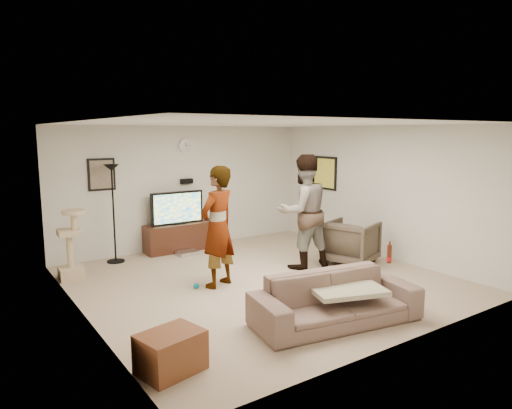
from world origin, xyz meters
TOP-DOWN VIEW (x-y plane):
  - floor at (0.00, 0.00)m, footprint 5.50×5.50m
  - ceiling at (0.00, 0.00)m, footprint 5.50×5.50m
  - wall_back at (0.00, 2.75)m, footprint 5.50×0.04m
  - wall_front at (0.00, -2.75)m, footprint 5.50×0.04m
  - wall_left at (-2.75, 0.00)m, footprint 0.04×5.50m
  - wall_right at (2.75, 0.00)m, footprint 0.04×5.50m
  - wall_clock at (0.00, 2.72)m, footprint 0.26×0.04m
  - wall_speaker at (0.00, 2.69)m, footprint 0.25×0.10m
  - picture_back at (-1.70, 2.73)m, footprint 0.42×0.03m
  - picture_right at (2.73, 1.60)m, footprint 0.03×0.78m
  - tv_stand at (-0.31, 2.50)m, footprint 1.33×0.45m
  - console_box at (-0.29, 2.11)m, footprint 0.40×0.30m
  - tv at (-0.31, 2.50)m, footprint 1.10×0.08m
  - tv_screen at (-0.31, 2.46)m, footprint 1.01×0.01m
  - floor_lamp at (-1.61, 2.40)m, footprint 0.32×0.32m
  - cat_tree at (-2.53, 1.80)m, footprint 0.38×0.38m
  - person_left at (-0.71, 0.16)m, footprint 0.80×0.67m
  - person_right at (1.02, 0.19)m, footprint 1.08×0.90m
  - sofa at (-0.21, -1.91)m, footprint 2.23×1.18m
  - throw_blanket at (-0.05, -1.91)m, footprint 1.07×0.94m
  - beer_bottle at (0.77, -1.91)m, footprint 0.06×0.06m
  - armchair at (1.91, -0.11)m, footprint 1.10×1.08m
  - side_table at (-2.40, -1.86)m, footprint 0.69×0.58m
  - toy_ball at (-1.06, 0.23)m, footprint 0.09×0.09m

SIDE VIEW (x-z plane):
  - floor at x=0.00m, z-range -0.02..0.00m
  - console_box at x=-0.29m, z-range 0.00..0.07m
  - toy_ball at x=-1.06m, z-range 0.00..0.09m
  - side_table at x=-2.40m, z-range 0.00..0.41m
  - tv_stand at x=-0.31m, z-range 0.00..0.56m
  - sofa at x=-0.21m, z-range 0.00..0.62m
  - armchair at x=1.91m, z-range 0.00..0.78m
  - throw_blanket at x=-0.05m, z-range 0.39..0.45m
  - cat_tree at x=-2.53m, z-range 0.00..1.14m
  - beer_bottle at x=0.77m, z-range 0.62..0.87m
  - tv at x=-0.31m, z-range 0.56..1.21m
  - tv_screen at x=-0.31m, z-range 0.59..1.17m
  - floor_lamp at x=-1.61m, z-range 0.00..1.80m
  - person_left at x=-0.71m, z-range 0.00..1.87m
  - person_right at x=1.02m, z-range 0.00..2.00m
  - wall_back at x=0.00m, z-range 0.00..2.50m
  - wall_front at x=0.00m, z-range 0.00..2.50m
  - wall_left at x=-2.75m, z-range 0.00..2.50m
  - wall_right at x=2.75m, z-range 0.00..2.50m
  - wall_speaker at x=0.00m, z-range 1.33..1.43m
  - picture_right at x=2.73m, z-range 1.19..1.81m
  - picture_back at x=-1.70m, z-range 1.34..1.86m
  - wall_clock at x=0.00m, z-range 1.97..2.23m
  - ceiling at x=0.00m, z-range 2.50..2.52m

